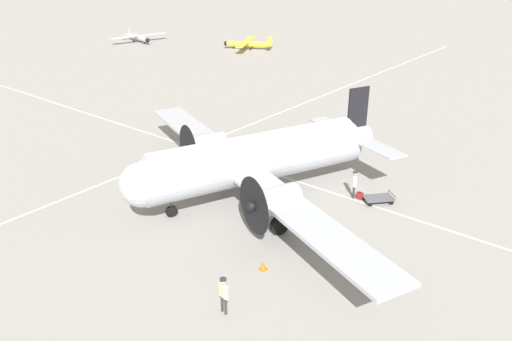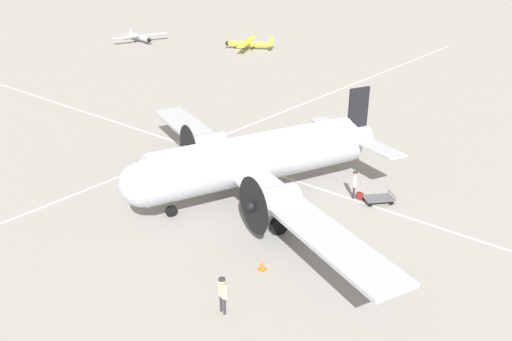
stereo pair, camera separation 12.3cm
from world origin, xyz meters
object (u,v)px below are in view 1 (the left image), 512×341
Objects in this scene: airliner_main at (249,159)px; traffic_cone at (263,266)px; crew_foreground at (223,291)px; light_aircraft_taxiing at (247,44)px; suitcase_near_door at (360,196)px; light_aircraft_distant at (138,37)px; passenger_boarding at (355,181)px; baggage_cart at (379,198)px.

airliner_main is 52.91× the size of traffic_cone.
light_aircraft_taxiing reaches higher than crew_foreground.
suitcase_near_door is 62.04m from light_aircraft_distant.
passenger_boarding reaches higher than traffic_cone.
airliner_main is 52.89× the size of suitcase_near_door.
crew_foreground is at bearing 56.47° from airliner_main.
airliner_main reaches higher than light_aircraft_distant.
light_aircraft_taxiing is 19.43× the size of traffic_cone.
baggage_cart is at bearing 110.89° from light_aircraft_taxiing.
baggage_cart is at bearing 98.01° from crew_foreground.
light_aircraft_distant reaches higher than suitcase_near_door.
crew_foreground is 13.10m from passenger_boarding.
passenger_boarding reaches higher than suitcase_near_door.
suitcase_near_door is at bearing 109.77° from light_aircraft_taxiing.
airliner_main reaches higher than light_aircraft_taxiing.
suitcase_near_door is 0.05× the size of light_aircraft_taxiing.
light_aircraft_taxiing reaches higher than traffic_cone.
suitcase_near_door is at bearing 149.81° from airliner_main.
baggage_cart reaches higher than suitcase_near_door.
light_aircraft_taxiing is at bearing 32.44° from light_aircraft_distant.
light_aircraft_distant is at bearing -7.73° from light_aircraft_taxiing.
baggage_cart is (-1.51, -0.41, -0.84)m from passenger_boarding.
light_aircraft_distant reaches higher than crew_foreground.
airliner_main is 2.72× the size of light_aircraft_taxiing.
airliner_main is 10.92m from crew_foreground.
light_aircraft_distant is at bearing -99.74° from airliner_main.
suitcase_near_door is 50.89m from light_aircraft_taxiing.
traffic_cone is at bearing 34.93° from baggage_cart.
suitcase_near_door is (-0.40, -0.06, -0.89)m from passenger_boarding.
light_aircraft_distant is (55.45, -27.83, 0.57)m from suitcase_near_door.
airliner_main is 50.12m from light_aircraft_taxiing.
airliner_main is 8.04m from traffic_cone.
passenger_boarding is 9.61m from traffic_cone.
suitcase_near_door is at bearing 102.77° from crew_foreground.
light_aircraft_taxiing reaches higher than suitcase_near_door.
passenger_boarding is at bearing 8.71° from suitcase_near_door.
passenger_boarding is 1.78m from baggage_cart.
suitcase_near_door is 0.24× the size of baggage_cart.
airliner_main is 7.25m from suitcase_near_door.
light_aircraft_distant reaches higher than baggage_cart.
crew_foreground is 13.17m from suitcase_near_door.
light_aircraft_taxiing is (37.54, -34.36, 0.59)m from suitcase_near_door.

